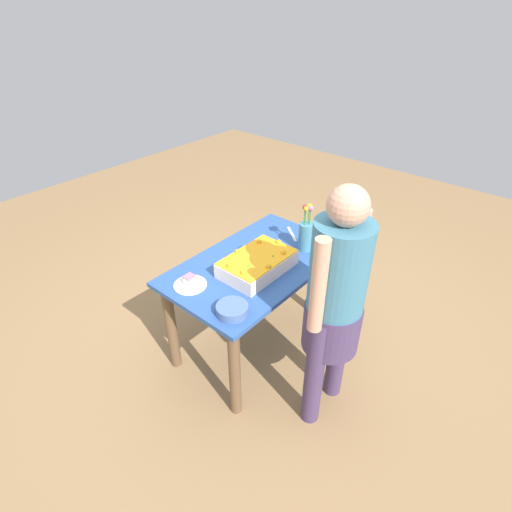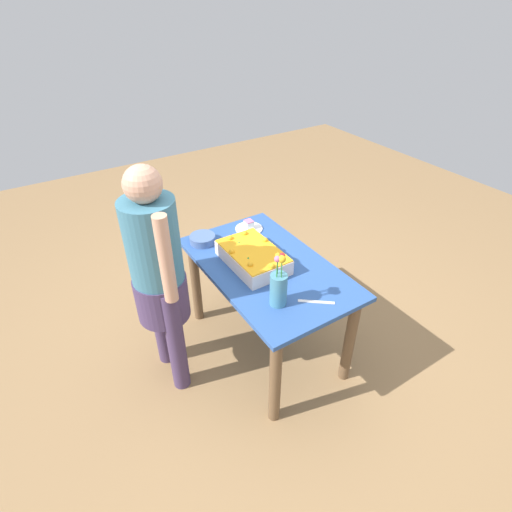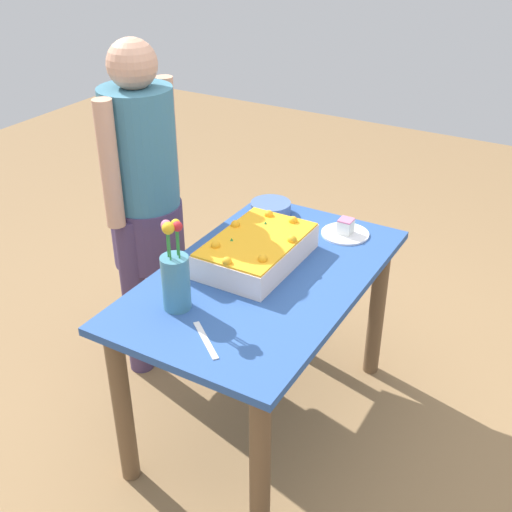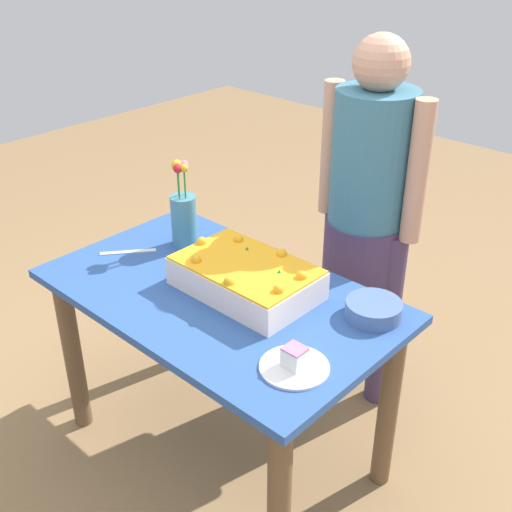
% 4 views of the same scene
% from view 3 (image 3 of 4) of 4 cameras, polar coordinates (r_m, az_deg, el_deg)
% --- Properties ---
extents(ground_plane, '(8.00, 8.00, 0.00)m').
position_cam_3_polar(ground_plane, '(2.84, 0.59, -14.08)').
color(ground_plane, '#926F48').
extents(dining_table, '(1.20, 0.72, 0.72)m').
position_cam_3_polar(dining_table, '(2.48, 0.66, -4.34)').
color(dining_table, '#2D5398').
rests_on(dining_table, ground_plane).
extents(sheet_cake, '(0.47, 0.30, 0.13)m').
position_cam_3_polar(sheet_cake, '(2.45, 0.08, 0.53)').
color(sheet_cake, white).
rests_on(sheet_cake, dining_table).
extents(serving_plate_with_slice, '(0.20, 0.20, 0.07)m').
position_cam_3_polar(serving_plate_with_slice, '(2.69, 7.95, 2.25)').
color(serving_plate_with_slice, white).
rests_on(serving_plate_with_slice, dining_table).
extents(cake_knife, '(0.14, 0.17, 0.00)m').
position_cam_3_polar(cake_knife, '(2.07, -4.50, -7.45)').
color(cake_knife, silver).
rests_on(cake_knife, dining_table).
extents(flower_vase, '(0.10, 0.10, 0.34)m').
position_cam_3_polar(flower_vase, '(2.17, -7.17, -1.92)').
color(flower_vase, teal).
rests_on(flower_vase, dining_table).
extents(fruit_bowl, '(0.18, 0.18, 0.05)m').
position_cam_3_polar(fruit_bowl, '(2.84, 1.32, 4.29)').
color(fruit_bowl, '#4D6A9E').
rests_on(fruit_bowl, dining_table).
extents(person_standing, '(0.45, 0.31, 1.49)m').
position_cam_3_polar(person_standing, '(2.78, -9.91, 5.62)').
color(person_standing, '#46355A').
rests_on(person_standing, ground_plane).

